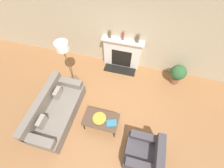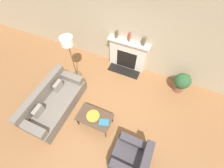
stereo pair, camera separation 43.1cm
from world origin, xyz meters
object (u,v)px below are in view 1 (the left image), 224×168
Objects in this scene: mantel_vase_center_left at (123,36)px; mantel_vase_center_right at (138,38)px; armchair_near at (144,153)px; bowl at (99,118)px; coffee_table at (101,120)px; mantel_vase_left at (110,34)px; fireplace at (122,54)px; potted_plant at (178,74)px; book at (112,123)px; floor_lamp at (63,51)px; couch at (55,111)px.

mantel_vase_center_left reaches higher than mantel_vase_center_right.
armchair_near is 3.29m from mantel_vase_center_right.
armchair_near is 2.30× the size of bowl.
mantel_vase_center_right is at bearing 78.93° from coffee_table.
coffee_table is at bearing -80.49° from mantel_vase_left.
fireplace reaches higher than potted_plant.
fireplace is 0.87m from mantel_vase_center_right.
mantel_vase_center_left is at bearing 89.56° from coffee_table.
armchair_near reaches higher than book.
mantel_vase_left is at bearing 86.12° from book.
mantel_vase_left is at bearing 178.22° from fireplace.
armchair_near is 0.87× the size of coffee_table.
potted_plant is (1.98, -0.31, -0.13)m from fireplace.
mantel_vase_center_left is (-0.02, 0.01, 0.76)m from fireplace.
mantel_vase_left reaches higher than fireplace.
potted_plant is (2.00, -0.33, -0.89)m from mantel_vase_center_left.
armchair_near is 3.49m from floor_lamp.
mantel_vase_left is at bearing 180.00° from mantel_vase_center_left.
floor_lamp is 6.16× the size of mantel_vase_center_right.
fireplace is 1.47× the size of coffee_table.
fireplace is at bearing -178.23° from mantel_vase_center_right.
floor_lamp reaches higher than armchair_near.
floor_lamp reaches higher than couch.
bowl is (1.34, 0.04, 0.17)m from couch.
mantel_vase_center_left is 1.15× the size of mantel_vase_center_right.
book is at bearing -117.00° from armchair_near.
mantel_vase_center_left is (1.49, 1.16, -0.05)m from floor_lamp.
couch is at bearing -178.29° from coffee_table.
bowl reaches higher than coffee_table.
potted_plant is (2.44, -0.33, -0.86)m from mantel_vase_left.
mantel_vase_center_right is (0.53, 2.51, 0.84)m from bowl.
mantel_vase_left reaches higher than coffee_table.
mantel_vase_center_right reaches higher than bowl.
bowl is 1.49× the size of mantel_vase_left.
armchair_near is at bearing -60.83° from mantel_vase_left.
floor_lamp is at bearing -142.75° from fireplace.
mantel_vase_center_right is 0.36× the size of potted_plant.
coffee_table is 3.55× the size of mantel_vase_center_right.
mantel_vase_left is at bearing -20.69° from couch.
mantel_vase_center_right is at bearing 66.06° from book.
fireplace is 3.89× the size of bowl.
book is 0.19× the size of floor_lamp.
potted_plant is (3.49, 0.83, -0.94)m from floor_lamp.
floor_lamp is at bearing -149.43° from mantel_vase_center_right.
couch is at bearing -100.41° from armchair_near.
mantel_vase_center_left is at bearing -28.81° from couch.
bowl is 0.35m from book.
floor_lamp reaches higher than mantel_vase_left.
potted_plant is (1.71, 2.22, -0.01)m from book.
couch is 2.69× the size of potted_plant.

